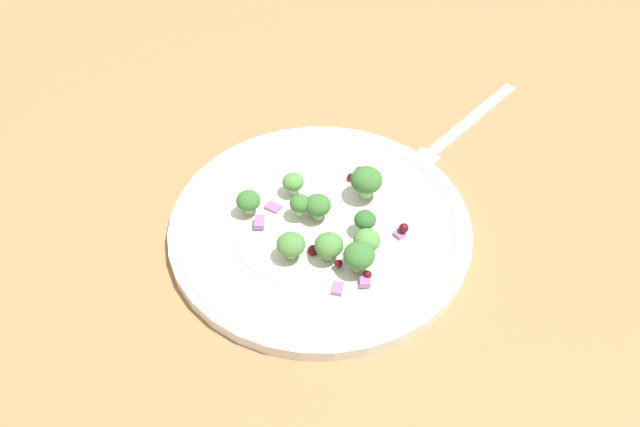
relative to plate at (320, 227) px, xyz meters
The scene contains 26 objects.
ground_plane 3.53cm from the plate, 102.02° to the right, with size 180.00×180.00×2.00cm, color olive.
plate is the anchor object (origin of this frame).
dressing_pool 0.44cm from the plate, 14.04° to the right, with size 16.12×16.12×0.20cm, color white.
broccoli_floret_0 5.20cm from the plate, 25.62° to the right, with size 2.51×2.51×2.54cm.
broccoli_floret_1 4.78cm from the plate, 16.84° to the left, with size 2.53×2.53×2.56cm.
broccoli_floret_2 5.80cm from the plate, 55.10° to the left, with size 2.36×2.36×2.39cm.
broccoli_floret_3 6.93cm from the plate, 37.06° to the left, with size 2.72×2.72×2.76cm.
broccoli_floret_4 6.99cm from the plate, 94.54° to the right, with size 2.25×2.25×2.28cm.
broccoli_floret_5 4.91cm from the plate, 142.89° to the right, with size 2.05×2.05×2.07cm.
broccoli_floret_6 2.20cm from the plate, 120.57° to the right, with size 2.41×2.41×2.44cm.
broccoli_floret_7 6.09cm from the plate, 134.78° to the left, with size 2.99×2.99×3.03cm.
broccoli_floret_8 4.71cm from the plate, 80.37° to the left, with size 2.00×2.00×2.02cm.
broccoli_floret_9 3.01cm from the plate, 110.27° to the right, with size 1.94×1.94×1.96cm.
cranberry_0 7.74cm from the plate, 86.08° to the left, with size 0.90×0.90×0.90cm, color #4C0A14.
cranberry_1 7.65cm from the plate, 155.94° to the left, with size 0.94×0.94×0.94cm, color maroon.
cranberry_2 7.68cm from the plate, 38.30° to the left, with size 0.79×0.79×0.79cm, color #4C0A14.
cranberry_3 3.65cm from the plate, ahead, with size 0.97×0.97×0.97cm, color #4C0A14.
cranberry_4 6.49cm from the plate, 158.81° to the left, with size 0.76×0.76×0.76cm, color #4C0A14.
cranberry_5 5.74cm from the plate, 22.85° to the left, with size 0.73×0.73×0.73cm, color #4C0A14.
onion_bit_0 4.80cm from the plate, 107.03° to the right, with size 1.00×1.36×0.51cm, color #A35B93.
onion_bit_1 2.01cm from the plate, 154.57° to the right, with size 1.24×0.89×0.41cm, color #A35B93.
onion_bit_2 7.95cm from the plate, 35.04° to the left, with size 1.14×0.89×0.52cm, color #A35B93.
onion_bit_3 7.73cm from the plate, 17.44° to the left, with size 1.26×0.88×0.46cm, color #A35B93.
onion_bit_4 5.61cm from the plate, 80.24° to the right, with size 0.90×1.38×0.54cm, color #A35B93.
onion_bit_5 7.32cm from the plate, 84.26° to the left, with size 0.93×0.81×0.41cm, color #A35B93.
fork 20.29cm from the plate, 141.16° to the left, with size 16.16×12.31×0.50cm.
Camera 1 is at (48.15, 8.23, 53.21)cm, focal length 43.35 mm.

